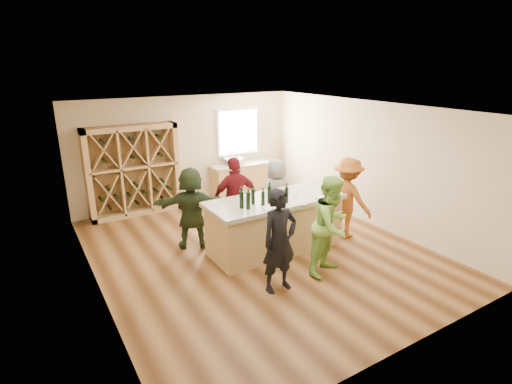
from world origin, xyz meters
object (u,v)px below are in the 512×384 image
wine_bottle_d (263,199)px  person_far_right (276,194)px  wine_rack (133,171)px  sink (234,161)px  wine_bottle_a (242,200)px  person_near_left (279,241)px  tasting_counter_base (275,226)px  wine_bottle_f (286,195)px  person_near_right (331,225)px  person_far_mid (236,199)px  wine_bottle_c (253,197)px  person_far_left (192,208)px  wine_bottle_e (269,195)px  person_server (347,198)px  wine_bottle_b (248,201)px

wine_bottle_d → person_far_right: person_far_right is taller
wine_rack → sink: size_ratio=4.06×
wine_bottle_a → wine_bottle_d: wine_bottle_a is taller
person_near_left → person_far_right: 2.62m
tasting_counter_base → wine_bottle_a: size_ratio=8.25×
wine_bottle_f → person_near_left: bearing=-130.1°
person_near_right → person_far_mid: bearing=89.4°
person_far_mid → wine_bottle_a: bearing=74.0°
wine_bottle_c → person_far_right: person_far_right is taller
sink → person_far_mid: 2.79m
wine_bottle_c → wine_bottle_f: wine_bottle_f is taller
wine_bottle_c → person_far_left: person_far_left is taller
wine_bottle_a → wine_bottle_e: bearing=-3.5°
person_near_right → person_far_right: (0.32, 2.19, -0.10)m
wine_bottle_a → person_far_mid: person_far_mid is taller
wine_rack → wine_bottle_e: wine_rack is taller
person_far_mid → person_far_right: person_far_mid is taller
sink → person_far_mid: (-1.28, -2.48, -0.13)m
wine_bottle_c → person_far_right: size_ratio=0.19×
wine_bottle_a → person_server: 2.52m
wine_rack → person_far_right: (2.47, -2.50, -0.30)m
wine_bottle_b → person_server: 2.44m
sink → wine_rack: bearing=178.5°
tasting_counter_base → person_server: (1.67, -0.25, 0.37)m
wine_bottle_b → person_far_left: size_ratio=0.19×
wine_bottle_e → person_far_right: 1.47m
sink → person_near_right: (-0.55, -4.62, -0.12)m
person_server → person_far_mid: bearing=48.9°
wine_bottle_a → wine_bottle_f: (0.87, -0.17, -0.01)m
person_server → person_far_left: (-3.02, 1.21, -0.03)m
tasting_counter_base → person_server: size_ratio=1.50×
wine_bottle_e → person_near_right: 1.29m
person_near_right → person_far_mid: (-0.74, 2.15, -0.01)m
person_near_right → person_server: size_ratio=1.03×
wine_bottle_d → person_server: bearing=-1.1°
wine_bottle_b → person_far_right: 1.86m
tasting_counter_base → wine_bottle_e: wine_bottle_e is taller
wine_bottle_b → wine_rack: bearing=106.5°
wine_bottle_a → person_near_right: size_ratio=0.18×
person_server → person_far_right: bearing=28.4°
tasting_counter_base → person_server: bearing=-8.6°
wine_rack → tasting_counter_base: (1.82, -3.42, -0.60)m
wine_bottle_c → wine_bottle_e: 0.31m
wine_bottle_c → person_far_right: bearing=39.5°
sink → wine_bottle_e: (-1.12, -3.52, 0.23)m
wine_rack → wine_bottle_a: 3.69m
person_server → person_far_left: bearing=55.6°
wine_bottle_c → wine_bottle_e: bearing=-19.9°
person_near_right → person_server: bearing=17.8°
wine_bottle_d → person_far_right: (1.07, 1.13, -0.42)m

